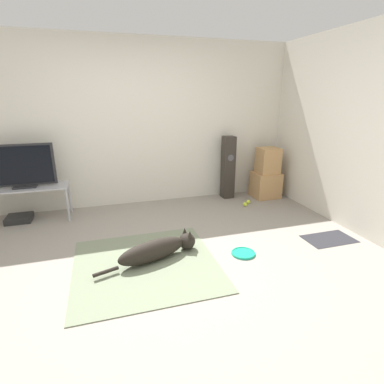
{
  "coord_description": "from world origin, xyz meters",
  "views": [
    {
      "loc": [
        -0.49,
        -2.72,
        1.72
      ],
      "look_at": [
        0.64,
        1.01,
        0.45
      ],
      "focal_mm": 28.0,
      "sensor_mm": 36.0,
      "label": 1
    }
  ],
  "objects": [
    {
      "name": "tv_stand",
      "position": [
        -1.55,
        1.75,
        0.44
      ],
      "size": [
        1.11,
        0.42,
        0.5
      ],
      "color": "#A8A8AD",
      "rests_on": "ground_plane"
    },
    {
      "name": "cardboard_box_upper",
      "position": [
        2.2,
        1.7,
        0.65
      ],
      "size": [
        0.34,
        0.31,
        0.43
      ],
      "color": "tan",
      "rests_on": "cardboard_box_lower"
    },
    {
      "name": "ground_plane",
      "position": [
        0.0,
        0.0,
        0.0
      ],
      "size": [
        12.0,
        12.0,
        0.0
      ],
      "primitive_type": "plane",
      "color": "gray"
    },
    {
      "name": "cardboard_box_lower",
      "position": [
        2.19,
        1.72,
        0.22
      ],
      "size": [
        0.44,
        0.4,
        0.43
      ],
      "color": "tan",
      "rests_on": "ground_plane"
    },
    {
      "name": "frisbee",
      "position": [
        0.94,
        -0.01,
        0.01
      ],
      "size": [
        0.27,
        0.27,
        0.03
      ],
      "color": "#199E7A",
      "rests_on": "ground_plane"
    },
    {
      "name": "area_rug",
      "position": [
        -0.16,
        0.08,
        0.01
      ],
      "size": [
        1.48,
        1.46,
        0.01
      ],
      "color": "slate",
      "rests_on": "ground_plane"
    },
    {
      "name": "wall_right",
      "position": [
        2.6,
        0.0,
        1.27
      ],
      "size": [
        0.06,
        8.0,
        2.55
      ],
      "color": "beige",
      "rests_on": "ground_plane"
    },
    {
      "name": "tv",
      "position": [
        -1.55,
        1.75,
        0.79
      ],
      "size": [
        0.83,
        0.2,
        0.6
      ],
      "color": "#232326",
      "rests_on": "tv_stand"
    },
    {
      "name": "game_console",
      "position": [
        -1.71,
        1.76,
        0.04
      ],
      "size": [
        0.33,
        0.3,
        0.08
      ],
      "color": "black",
      "rests_on": "ground_plane"
    },
    {
      "name": "tennis_ball_by_boxes",
      "position": [
        1.75,
        1.47,
        0.03
      ],
      "size": [
        0.07,
        0.07,
        0.07
      ],
      "color": "#C6E033",
      "rests_on": "ground_plane"
    },
    {
      "name": "door_mat",
      "position": [
        2.13,
        0.02,
        0.0
      ],
      "size": [
        0.62,
        0.37,
        0.01
      ],
      "color": "#28282D",
      "rests_on": "ground_plane"
    },
    {
      "name": "floor_speaker",
      "position": [
        1.55,
        1.89,
        0.53
      ],
      "size": [
        0.19,
        0.2,
        1.06
      ],
      "color": "#2D2823",
      "rests_on": "ground_plane"
    },
    {
      "name": "wall_back",
      "position": [
        0.0,
        2.1,
        1.27
      ],
      "size": [
        8.0,
        0.06,
        2.55
      ],
      "color": "beige",
      "rests_on": "ground_plane"
    },
    {
      "name": "dog",
      "position": [
        -0.0,
        0.15,
        0.13
      ],
      "size": [
        1.14,
        0.45,
        0.25
      ],
      "color": "black",
      "rests_on": "area_rug"
    },
    {
      "name": "tennis_ball_near_speaker",
      "position": [
        1.64,
        1.38,
        0.03
      ],
      "size": [
        0.07,
        0.07,
        0.07
      ],
      "color": "#C6E033",
      "rests_on": "ground_plane"
    }
  ]
}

